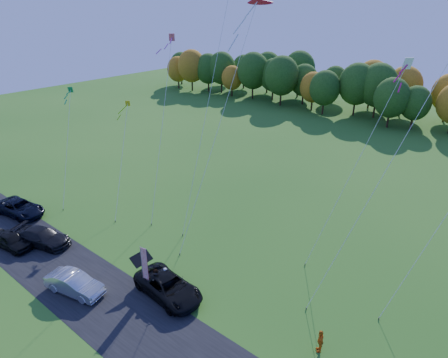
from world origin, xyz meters
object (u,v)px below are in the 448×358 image
Objects in this scene: silver_sedan at (74,284)px; person_east at (320,341)px; black_suv at (168,287)px; feather_flag at (144,265)px.

person_east reaches higher than silver_sedan.
black_suv is 1.45× the size of feather_flag.
silver_sedan is 17.70m from person_east.
black_suv reaches higher than silver_sedan.
feather_flag is at bearing 120.85° from black_suv.
black_suv is 2.37m from feather_flag.
person_east reaches higher than black_suv.
silver_sedan is at bearing 131.97° from black_suv.
feather_flag is at bearing -63.54° from silver_sedan.
feather_flag reaches higher than person_east.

